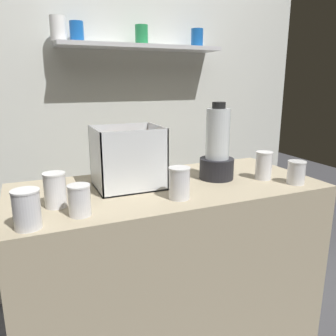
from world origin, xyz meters
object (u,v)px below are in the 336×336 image
at_px(juice_cup_orange_far_right, 264,167).
at_px(juice_cup_beet_rightmost, 296,174).
at_px(juice_cup_carrot_far_left, 27,212).
at_px(juice_cup_carrot_left, 55,191).
at_px(blender_pitcher, 217,150).
at_px(juice_cup_beet_middle, 80,202).
at_px(juice_cup_mango_right, 179,184).
at_px(carrot_display_bin, 129,167).

height_order(juice_cup_orange_far_right, juice_cup_beet_rightmost, juice_cup_orange_far_right).
bearing_deg(juice_cup_carrot_far_left, juice_cup_carrot_left, 58.42).
relative_size(blender_pitcher, juice_cup_beet_middle, 3.29).
xyz_separation_m(blender_pitcher, juice_cup_beet_middle, (-0.69, -0.21, -0.09)).
bearing_deg(juice_cup_mango_right, carrot_display_bin, 119.62).
bearing_deg(blender_pitcher, carrot_display_bin, 173.63).
xyz_separation_m(carrot_display_bin, juice_cup_orange_far_right, (0.63, -0.15, -0.03)).
xyz_separation_m(carrot_display_bin, juice_cup_beet_middle, (-0.26, -0.26, -0.04)).
xyz_separation_m(juice_cup_beet_middle, juice_cup_orange_far_right, (0.89, 0.12, 0.01)).
xyz_separation_m(juice_cup_carrot_far_left, juice_cup_beet_middle, (0.17, 0.04, -0.01)).
distance_m(juice_cup_carrot_far_left, juice_cup_beet_middle, 0.18).
bearing_deg(blender_pitcher, juice_cup_carrot_left, -173.15).
bearing_deg(juice_cup_carrot_left, juice_cup_carrot_far_left, -121.58).
bearing_deg(blender_pitcher, juice_cup_orange_far_right, -25.83).
xyz_separation_m(carrot_display_bin, juice_cup_carrot_left, (-0.33, -0.14, -0.03)).
bearing_deg(juice_cup_carrot_left, juice_cup_orange_far_right, -0.45).
relative_size(juice_cup_mango_right, juice_cup_orange_far_right, 0.96).
distance_m(carrot_display_bin, juice_cup_carrot_far_left, 0.53).
distance_m(juice_cup_beet_middle, juice_cup_beet_rightmost, 0.98).
height_order(juice_cup_carrot_left, juice_cup_mango_right, juice_cup_carrot_left).
distance_m(blender_pitcher, juice_cup_carrot_left, 0.77).
bearing_deg(juice_cup_orange_far_right, juice_cup_beet_rightmost, -54.35).
xyz_separation_m(juice_cup_carrot_left, juice_cup_orange_far_right, (0.96, -0.01, 0.00)).
distance_m(blender_pitcher, juice_cup_orange_far_right, 0.24).
distance_m(juice_cup_carrot_far_left, juice_cup_mango_right, 0.57).
bearing_deg(juice_cup_beet_rightmost, blender_pitcher, 142.80).
distance_m(carrot_display_bin, juice_cup_mango_right, 0.28).
distance_m(juice_cup_orange_far_right, juice_cup_beet_rightmost, 0.15).
relative_size(carrot_display_bin, juice_cup_orange_far_right, 2.15).
bearing_deg(juice_cup_mango_right, blender_pitcher, 33.47).
bearing_deg(juice_cup_carrot_far_left, juice_cup_orange_far_right, 8.52).
distance_m(juice_cup_carrot_left, juice_cup_orange_far_right, 0.96).
relative_size(juice_cup_orange_far_right, juice_cup_beet_rightmost, 1.26).
xyz_separation_m(blender_pitcher, juice_cup_orange_far_right, (0.20, -0.10, -0.08)).
height_order(juice_cup_carrot_far_left, juice_cup_mango_right, same).
relative_size(blender_pitcher, juice_cup_mango_right, 2.84).
relative_size(juice_cup_carrot_left, juice_cup_mango_right, 1.02).
bearing_deg(carrot_display_bin, juice_cup_mango_right, -60.38).
bearing_deg(juice_cup_mango_right, juice_cup_carrot_left, 167.82).
relative_size(carrot_display_bin, juice_cup_beet_rightmost, 2.70).
relative_size(juice_cup_carrot_far_left, juice_cup_mango_right, 1.00).
relative_size(juice_cup_carrot_left, juice_cup_beet_middle, 1.18).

